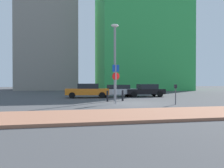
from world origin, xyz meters
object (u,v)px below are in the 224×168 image
parked_car_orange (87,90)px  parking_sign_post (116,79)px  traffic_bollard_mid (107,96)px  street_lamp (115,56)px  traffic_bollard_near (123,96)px  parking_meter (176,92)px  parked_car_black (145,90)px  parked_car_silver (117,90)px

parked_car_orange → parking_sign_post: bearing=-76.0°
parked_car_orange → traffic_bollard_mid: (1.32, -4.96, -0.31)m
parking_sign_post → street_lamp: 3.29m
parked_car_orange → traffic_bollard_near: bearing=-58.6°
parking_meter → traffic_bollard_near: bearing=129.6°
parked_car_orange → traffic_bollard_near: parked_car_orange is taller
parked_car_black → traffic_bollard_near: parked_car_black is taller
parked_car_silver → street_lamp: 5.98m
parked_car_silver → traffic_bollard_mid: bearing=-110.8°
street_lamp → traffic_bollard_near: 3.68m
parked_car_black → traffic_bollard_mid: 7.58m
parked_car_black → street_lamp: (-4.58, -4.64, 3.34)m
parked_car_orange → parking_meter: bearing=-54.7°
parking_meter → traffic_bollard_mid: parking_meter is taller
parked_car_silver → street_lamp: street_lamp is taller
traffic_bollard_near → parked_car_silver: bearing=83.0°
parked_car_black → parked_car_silver: bearing=177.4°
parked_car_silver → traffic_bollard_mid: (-2.08, -5.47, -0.26)m
parked_car_orange → parked_car_black: bearing=3.1°
street_lamp → traffic_bollard_mid: size_ratio=7.26×
parked_car_orange → parked_car_black: 6.71m
parked_car_silver → parking_meter: parking_meter is taller
parked_car_silver → parking_meter: 9.25m
parked_car_orange → parking_meter: (5.94, -8.38, 0.19)m
parked_car_silver → traffic_bollard_near: 5.12m
parked_car_black → parking_sign_post: parking_sign_post is taller
parked_car_silver → parked_car_orange: bearing=-171.4°
parked_car_black → street_lamp: bearing=-134.6°
parked_car_orange → parking_sign_post: (1.68, -6.73, 1.16)m
parked_car_black → traffic_bollard_mid: (-5.38, -5.33, -0.27)m
street_lamp → parking_sign_post: bearing=-100.3°
traffic_bollard_mid → parked_car_orange: bearing=104.9°
parking_sign_post → street_lamp: bearing=79.7°
parked_car_silver → traffic_bollard_mid: 5.86m
parking_sign_post → street_lamp: size_ratio=0.45×
parking_sign_post → traffic_bollard_near: 2.84m
traffic_bollard_near → parking_meter: bearing=-50.4°
parked_car_orange → traffic_bollard_near: (2.78, -4.56, -0.30)m
parked_car_silver → parking_meter: (2.54, -8.90, 0.24)m
parked_car_black → traffic_bollard_mid: size_ratio=4.77×
parked_car_silver → parking_sign_post: parking_sign_post is taller
parked_car_orange → street_lamp: 5.80m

